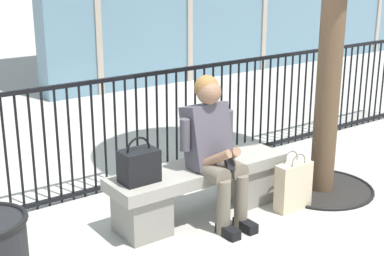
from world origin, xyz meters
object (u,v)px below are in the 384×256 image
(handbag_on_bench, at_px, (139,165))
(seated_person_with_phone, at_px, (214,146))
(shopping_bag, at_px, (293,186))
(stone_bench, at_px, (199,185))

(handbag_on_bench, bearing_deg, seated_person_with_phone, -10.66)
(seated_person_with_phone, distance_m, handbag_on_bench, 0.65)
(seated_person_with_phone, xyz_separation_m, shopping_bag, (0.68, -0.25, -0.43))
(seated_person_with_phone, bearing_deg, shopping_bag, -20.47)
(handbag_on_bench, bearing_deg, shopping_bag, -15.86)
(stone_bench, distance_m, seated_person_with_phone, 0.40)
(seated_person_with_phone, distance_m, shopping_bag, 0.84)
(stone_bench, relative_size, seated_person_with_phone, 1.32)
(handbag_on_bench, distance_m, shopping_bag, 1.41)
(stone_bench, height_order, handbag_on_bench, handbag_on_bench)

